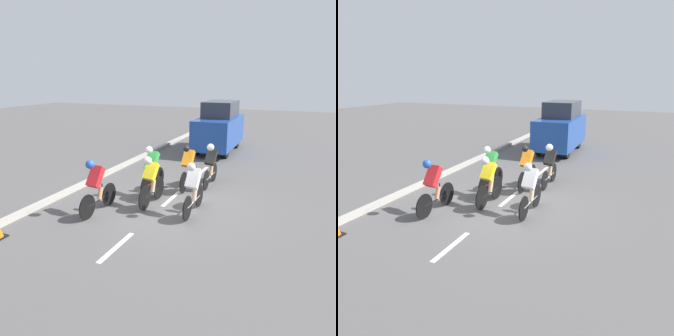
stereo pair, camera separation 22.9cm
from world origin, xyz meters
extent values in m
plane|color=#565454|center=(0.00, 0.00, 0.00)|extent=(60.00, 60.00, 0.00)
cube|color=white|center=(0.00, 2.92, 0.00)|extent=(0.12, 1.40, 0.01)
cube|color=white|center=(0.00, -0.28, 0.00)|extent=(0.12, 1.40, 0.01)
cube|color=white|center=(0.00, -3.48, 0.00)|extent=(0.12, 1.40, 0.01)
cube|color=#A8A399|center=(3.20, -0.28, 0.07)|extent=(0.20, 25.90, 0.14)
cylinder|color=black|center=(0.35, -0.14, 0.34)|extent=(0.03, 0.69, 0.69)
cylinder|color=black|center=(0.35, 0.82, 0.34)|extent=(0.03, 0.69, 0.69)
cylinder|color=black|center=(0.35, 0.34, 0.34)|extent=(0.04, 0.96, 0.04)
cylinder|color=black|center=(0.35, 0.17, 0.55)|extent=(0.04, 0.04, 0.42)
cylinder|color=white|center=(0.35, 0.29, 0.44)|extent=(0.07, 0.07, 0.16)
cylinder|color=#DBAD84|center=(0.35, 0.27, 0.52)|extent=(0.12, 0.23, 0.36)
cube|color=yellow|center=(0.33, 0.44, 1.02)|extent=(0.36, 0.45, 0.55)
sphere|color=white|center=(0.32, 0.66, 1.37)|extent=(0.23, 0.23, 0.23)
cylinder|color=black|center=(0.74, -1.03, 0.36)|extent=(0.03, 0.71, 0.71)
cylinder|color=black|center=(0.74, -0.06, 0.36)|extent=(0.03, 0.71, 0.71)
cylinder|color=red|center=(0.74, -0.54, 0.36)|extent=(0.04, 0.98, 0.04)
cylinder|color=red|center=(0.74, -0.72, 0.57)|extent=(0.04, 0.04, 0.42)
cylinder|color=yellow|center=(0.74, -0.59, 0.46)|extent=(0.07, 0.07, 0.16)
cylinder|color=beige|center=(0.74, -0.62, 0.54)|extent=(0.12, 0.23, 0.36)
cube|color=green|center=(0.72, -0.44, 1.07)|extent=(0.35, 0.50, 0.62)
sphere|color=white|center=(0.71, -0.22, 1.46)|extent=(0.21, 0.21, 0.21)
cylinder|color=black|center=(-0.96, -0.01, 0.33)|extent=(0.03, 0.65, 0.65)
cylinder|color=black|center=(-0.96, 1.02, 0.33)|extent=(0.03, 0.65, 0.65)
cylinder|color=#B7B7BC|center=(-0.96, 0.50, 0.33)|extent=(0.04, 1.03, 0.04)
cylinder|color=#B7B7BC|center=(-0.96, 0.32, 0.54)|extent=(0.04, 0.04, 0.42)
cylinder|color=yellow|center=(-0.96, 0.45, 0.43)|extent=(0.07, 0.07, 0.16)
cylinder|color=beige|center=(-0.96, 0.42, 0.51)|extent=(0.12, 0.23, 0.36)
cube|color=white|center=(-0.97, 0.60, 1.01)|extent=(0.34, 0.47, 0.56)
sphere|color=white|center=(-0.98, 0.82, 1.38)|extent=(0.22, 0.22, 0.22)
cylinder|color=black|center=(1.45, 0.89, 0.33)|extent=(0.03, 0.66, 0.66)
cylinder|color=black|center=(1.45, 1.94, 0.33)|extent=(0.03, 0.66, 0.66)
cylinder|color=black|center=(1.45, 1.42, 0.33)|extent=(0.04, 1.04, 0.04)
cylinder|color=black|center=(1.45, 1.23, 0.54)|extent=(0.04, 0.04, 0.42)
cylinder|color=yellow|center=(1.45, 1.37, 0.43)|extent=(0.07, 0.07, 0.16)
cylinder|color=tan|center=(1.45, 1.34, 0.51)|extent=(0.12, 0.23, 0.36)
cube|color=red|center=(1.44, 1.52, 1.03)|extent=(0.34, 0.49, 0.59)
sphere|color=blue|center=(1.43, 1.74, 1.42)|extent=(0.23, 0.23, 0.23)
cylinder|color=black|center=(-0.16, -1.90, 0.34)|extent=(0.03, 0.68, 0.68)
cylinder|color=black|center=(-0.16, -0.92, 0.34)|extent=(0.03, 0.68, 0.68)
cylinder|color=red|center=(-0.16, -1.41, 0.34)|extent=(0.04, 0.98, 0.04)
cylinder|color=red|center=(-0.16, -1.58, 0.55)|extent=(0.04, 0.04, 0.42)
cylinder|color=#1999D8|center=(-0.16, -1.46, 0.44)|extent=(0.07, 0.07, 0.16)
cylinder|color=tan|center=(-0.16, -1.48, 0.52)|extent=(0.12, 0.23, 0.36)
cube|color=orange|center=(-0.16, -1.31, 1.03)|extent=(0.34, 0.48, 0.58)
sphere|color=black|center=(-0.17, -1.09, 1.40)|extent=(0.21, 0.21, 0.21)
cylinder|color=black|center=(-0.74, -2.50, 0.32)|extent=(0.03, 0.65, 0.65)
cylinder|color=black|center=(-0.74, -1.48, 0.32)|extent=(0.03, 0.65, 0.65)
cylinder|color=#B7B7BC|center=(-0.74, -1.99, 0.32)|extent=(0.04, 1.02, 0.04)
cylinder|color=#B7B7BC|center=(-0.74, -2.17, 0.53)|extent=(0.04, 0.04, 0.42)
cylinder|color=white|center=(-0.74, -2.04, 0.42)|extent=(0.07, 0.07, 0.16)
cylinder|color=#DBAD84|center=(-0.74, -2.07, 0.50)|extent=(0.12, 0.23, 0.36)
cube|color=black|center=(-0.76, -1.89, 1.01)|extent=(0.38, 0.47, 0.59)
sphere|color=white|center=(-0.79, -1.67, 1.38)|extent=(0.23, 0.23, 0.23)
cylinder|color=black|center=(-0.37, -6.00, 0.32)|extent=(0.14, 0.64, 0.64)
cylinder|color=black|center=(0.99, -6.00, 0.32)|extent=(0.14, 0.64, 0.64)
cylinder|color=black|center=(-0.37, -8.46, 0.32)|extent=(0.14, 0.64, 0.64)
cylinder|color=black|center=(0.99, -8.46, 0.32)|extent=(0.14, 0.64, 0.64)
cube|color=#1E479E|center=(0.31, -7.23, 1.01)|extent=(1.70, 3.96, 1.37)
cube|color=#2D333D|center=(0.31, -7.43, 2.07)|extent=(1.39, 2.18, 0.75)
camera|label=1|loc=(-3.49, 8.38, 3.56)|focal=35.00mm
camera|label=2|loc=(-3.70, 8.29, 3.56)|focal=35.00mm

